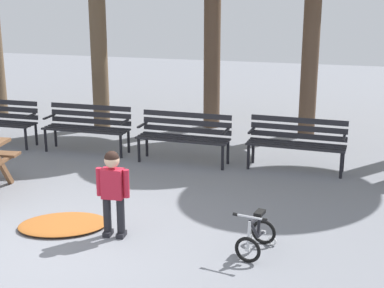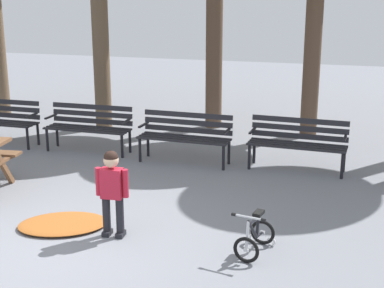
{
  "view_description": "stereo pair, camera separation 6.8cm",
  "coord_description": "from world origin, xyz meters",
  "px_view_note": "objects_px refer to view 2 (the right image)",
  "views": [
    {
      "loc": [
        3.27,
        -5.14,
        2.87
      ],
      "look_at": [
        1.15,
        1.87,
        0.85
      ],
      "focal_mm": 51.92,
      "sensor_mm": 36.0,
      "label": 1
    },
    {
      "loc": [
        3.33,
        -5.12,
        2.87
      ],
      "look_at": [
        1.15,
        1.87,
        0.85
      ],
      "focal_mm": 51.92,
      "sensor_mm": 36.0,
      "label": 2
    }
  ],
  "objects_px": {
    "park_bench_far_right": "(298,140)",
    "child_standing": "(112,187)",
    "park_bench_right": "(185,133)",
    "park_bench_left": "(89,124)",
    "kids_bicycle": "(255,237)",
    "park_bench_far_left": "(0,118)"
  },
  "relations": [
    {
      "from": "park_bench_far_left",
      "to": "child_standing",
      "type": "xyz_separation_m",
      "value": [
        3.91,
        -3.23,
        0.12
      ]
    },
    {
      "from": "park_bench_left",
      "to": "child_standing",
      "type": "xyz_separation_m",
      "value": [
        2.01,
        -3.28,
        0.12
      ]
    },
    {
      "from": "park_bench_far_left",
      "to": "kids_bicycle",
      "type": "xyz_separation_m",
      "value": [
        5.63,
        -3.17,
        -0.31
      ]
    },
    {
      "from": "park_bench_far_right",
      "to": "child_standing",
      "type": "distance_m",
      "value": 3.75
    },
    {
      "from": "park_bench_far_left",
      "to": "park_bench_far_right",
      "type": "distance_m",
      "value": 5.71
    },
    {
      "from": "park_bench_left",
      "to": "park_bench_right",
      "type": "xyz_separation_m",
      "value": [
        1.9,
        -0.13,
        0.0
      ]
    },
    {
      "from": "park_bench_far_right",
      "to": "kids_bicycle",
      "type": "bearing_deg",
      "value": -91.27
    },
    {
      "from": "child_standing",
      "to": "park_bench_far_left",
      "type": "bearing_deg",
      "value": 140.43
    },
    {
      "from": "park_bench_left",
      "to": "park_bench_right",
      "type": "bearing_deg",
      "value": -3.86
    },
    {
      "from": "child_standing",
      "to": "park_bench_left",
      "type": "bearing_deg",
      "value": 121.5
    },
    {
      "from": "park_bench_far_left",
      "to": "park_bench_far_right",
      "type": "bearing_deg",
      "value": 0.62
    },
    {
      "from": "park_bench_left",
      "to": "kids_bicycle",
      "type": "xyz_separation_m",
      "value": [
        3.73,
        -3.22,
        -0.31
      ]
    },
    {
      "from": "park_bench_far_left",
      "to": "park_bench_right",
      "type": "height_order",
      "value": "same"
    },
    {
      "from": "park_bench_right",
      "to": "kids_bicycle",
      "type": "xyz_separation_m",
      "value": [
        1.83,
        -3.1,
        -0.31
      ]
    },
    {
      "from": "park_bench_far_left",
      "to": "kids_bicycle",
      "type": "relative_size",
      "value": 2.67
    },
    {
      "from": "park_bench_left",
      "to": "park_bench_far_right",
      "type": "distance_m",
      "value": 3.8
    },
    {
      "from": "park_bench_far_left",
      "to": "park_bench_left",
      "type": "bearing_deg",
      "value": 1.52
    },
    {
      "from": "park_bench_right",
      "to": "child_standing",
      "type": "bearing_deg",
      "value": -88.02
    },
    {
      "from": "park_bench_left",
      "to": "park_bench_far_right",
      "type": "bearing_deg",
      "value": 0.17
    },
    {
      "from": "park_bench_far_right",
      "to": "child_standing",
      "type": "relative_size",
      "value": 1.5
    },
    {
      "from": "park_bench_far_left",
      "to": "kids_bicycle",
      "type": "bearing_deg",
      "value": -29.4
    },
    {
      "from": "park_bench_right",
      "to": "child_standing",
      "type": "distance_m",
      "value": 3.16
    }
  ]
}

